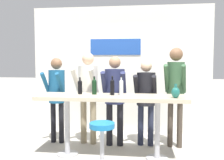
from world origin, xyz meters
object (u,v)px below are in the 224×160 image
Objects in this scene: person_center_right at (176,85)px; wine_bottle_2 at (112,86)px; person_far_left at (57,90)px; wine_bottle_3 at (94,86)px; bar_stool at (102,142)px; wine_bottle_0 at (121,86)px; person_center at (146,93)px; wine_bottle_1 at (80,86)px; person_left at (88,88)px; tasting_table at (111,104)px; person_center_left at (115,91)px; decorative_vase at (176,92)px.

person_center_right is 5.77× the size of wine_bottle_2.
person_far_left is 5.40× the size of wine_bottle_3.
bar_stool is 0.41× the size of person_center_right.
person_center_right reaches higher than wine_bottle_0.
wine_bottle_1 is at bearing -148.46° from person_center.
person_center is (1.74, 0.05, -0.04)m from person_far_left.
wine_bottle_3 is (-0.28, 0.88, 0.68)m from bar_stool.
person_left is 0.95× the size of person_center_right.
person_left reaches higher than wine_bottle_2.
person_center_right is at bearing 29.13° from wine_bottle_0.
tasting_table is 1.38× the size of person_left.
person_left reaches higher than person_center_left.
wine_bottle_1 is (-0.53, 0.88, 0.67)m from bar_stool.
person_far_left is 1.03× the size of person_center.
person_center_left is at bearing -166.39° from person_center_right.
wine_bottle_0 is at bearing 29.04° from tasting_table.
person_center_right is 1.25m from wine_bottle_2.
decorative_vase is at bearing -16.15° from wine_bottle_0.
person_center_left is at bearing 108.94° from wine_bottle_0.
tasting_table reaches higher than bar_stool.
person_far_left is at bearing 158.65° from wine_bottle_0.
bar_stool is 2.39× the size of wine_bottle_2.
person_center_right is 0.79m from decorative_vase.
person_center is at bearing 53.33° from wine_bottle_0.
wine_bottle_2 is at bearing 78.84° from tasting_table.
person_left is at bearing 133.79° from wine_bottle_2.
person_center_left reaches higher than wine_bottle_3.
bar_stool is at bearing -90.83° from person_center_left.
bar_stool is 0.47× the size of person_center.
wine_bottle_1 is 0.90× the size of wine_bottle_2.
person_center reaches higher than tasting_table.
tasting_table is 1.06m from decorative_vase.
person_center_right is at bearing 17.07° from wine_bottle_1.
decorative_vase is at bearing -11.39° from wine_bottle_3.
wine_bottle_1 reaches higher than bar_stool.
person_center_left reaches higher than wine_bottle_0.
decorative_vase is (1.33, -0.27, -0.06)m from wine_bottle_3.
wine_bottle_0 reaches higher than wine_bottle_3.
wine_bottle_2 is at bearing -127.54° from person_center.
person_left is at bearing -169.15° from person_center_right.
person_center_right is 1.10m from wine_bottle_0.
wine_bottle_0 is at bearing -71.15° from person_center_left.
tasting_table is 1.31m from person_center_right.
tasting_table is at bearing -150.96° from wine_bottle_0.
person_center is at bearing 25.53° from wine_bottle_1.
wine_bottle_0 is at bearing -120.66° from person_center.
person_center_right is 1.52m from wine_bottle_3.
wine_bottle_1 is at bearing 174.73° from wine_bottle_2.
wine_bottle_1 is 1.61m from decorative_vase.
person_center_left is 1.14m from person_center_right.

